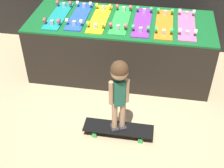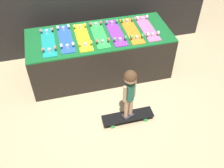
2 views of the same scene
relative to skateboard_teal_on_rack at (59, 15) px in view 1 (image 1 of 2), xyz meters
The scene contains 11 objects.
ground_plane 1.25m from the skateboard_teal_on_rack, 39.03° to the right, with size 16.00×16.00×0.00m, color tan.
display_rack 0.87m from the skateboard_teal_on_rack, ahead, with size 2.23×0.91×0.75m.
skateboard_teal_on_rack is the anchor object (origin of this frame).
skateboard_blue_on_rack 0.26m from the skateboard_teal_on_rack, ahead, with size 0.20×0.75×0.09m.
skateboard_yellow_on_rack 0.52m from the skateboard_teal_on_rack, ahead, with size 0.20×0.75×0.09m.
skateboard_green_on_rack 0.77m from the skateboard_teal_on_rack, ahead, with size 0.20×0.75×0.09m.
skateboard_purple_on_rack 1.03m from the skateboard_teal_on_rack, ahead, with size 0.20×0.75×0.09m.
skateboard_orange_on_rack 1.29m from the skateboard_teal_on_rack, ahead, with size 0.20×0.75×0.09m.
skateboard_pink_on_rack 1.55m from the skateboard_teal_on_rack, ahead, with size 0.20×0.75×0.09m.
skateboard_on_floor 1.60m from the skateboard_teal_on_rack, 50.62° to the right, with size 0.73×0.20×0.09m.
child 1.45m from the skateboard_teal_on_rack, 50.62° to the right, with size 0.19×0.17×0.83m.
Camera 1 is at (0.45, -2.74, 2.47)m, focal length 50.00 mm.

